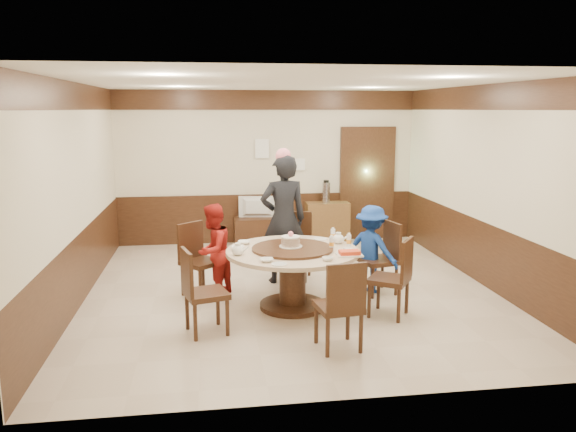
{
  "coord_description": "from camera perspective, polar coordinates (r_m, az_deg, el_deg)",
  "views": [
    {
      "loc": [
        -1.09,
        -7.33,
        2.46
      ],
      "look_at": [
        -0.08,
        -0.27,
        1.1
      ],
      "focal_mm": 35.0,
      "sensor_mm": 36.0,
      "label": 1
    }
  ],
  "objects": [
    {
      "name": "saucer_far",
      "position": [
        7.51,
        3.3,
        -2.35
      ],
      "size": [
        0.18,
        0.18,
        0.01
      ],
      "primitive_type": "cylinder",
      "color": "white",
      "rests_on": "banquet_table"
    },
    {
      "name": "chair_1",
      "position": [
        8.29,
        0.77,
        -4.28
      ],
      "size": [
        0.56,
        0.57,
        0.97
      ],
      "rotation": [
        0.0,
        0.0,
        2.8
      ],
      "color": "#351D10",
      "rests_on": "ground"
    },
    {
      "name": "person_red",
      "position": [
        7.48,
        -7.63,
        -3.51
      ],
      "size": [
        0.71,
        0.76,
        1.25
      ],
      "primitive_type": "imported",
      "rotation": [
        0.0,
        0.0,
        4.18
      ],
      "color": "#A81B16",
      "rests_on": "ground"
    },
    {
      "name": "room",
      "position": [
        7.56,
        0.36,
        0.26
      ],
      "size": [
        6.0,
        6.04,
        2.84
      ],
      "color": "beige",
      "rests_on": "ground"
    },
    {
      "name": "chair_0",
      "position": [
        7.73,
        9.26,
        -5.53
      ],
      "size": [
        0.54,
        0.53,
        0.97
      ],
      "rotation": [
        0.0,
        0.0,
        1.8
      ],
      "color": "#351D10",
      "rests_on": "ground"
    },
    {
      "name": "chair_5",
      "position": [
        6.91,
        10.36,
        -7.56
      ],
      "size": [
        0.61,
        0.61,
        0.97
      ],
      "rotation": [
        0.0,
        0.0,
        7.25
      ],
      "color": "#351D10",
      "rests_on": "ground"
    },
    {
      "name": "television",
      "position": [
        10.27,
        -3.15,
        0.89
      ],
      "size": [
        0.69,
        0.17,
        0.39
      ],
      "primitive_type": "imported",
      "rotation": [
        0.0,
        0.0,
        3.02
      ],
      "color": "gray",
      "rests_on": "tv_stand"
    },
    {
      "name": "bowl_1",
      "position": [
        6.47,
        4.04,
        -4.36
      ],
      "size": [
        0.13,
        0.13,
        0.04
      ],
      "primitive_type": "imported",
      "color": "white",
      "rests_on": "banquet_table"
    },
    {
      "name": "bowl_3",
      "position": [
        6.93,
        6.14,
        -3.4
      ],
      "size": [
        0.12,
        0.12,
        0.04
      ],
      "primitive_type": "imported",
      "color": "white",
      "rests_on": "banquet_table"
    },
    {
      "name": "notice_left",
      "position": [
        10.36,
        -2.65,
        6.85
      ],
      "size": [
        0.25,
        0.0,
        0.35
      ],
      "primitive_type": "cube",
      "color": "white",
      "rests_on": "room"
    },
    {
      "name": "teapot_left",
      "position": [
        6.72,
        -5.1,
        -3.48
      ],
      "size": [
        0.17,
        0.15,
        0.13
      ],
      "primitive_type": "ellipsoid",
      "color": "white",
      "rests_on": "banquet_table"
    },
    {
      "name": "teapot_right",
      "position": [
        7.29,
        5.13,
        -2.33
      ],
      "size": [
        0.17,
        0.15,
        0.13
      ],
      "primitive_type": "ellipsoid",
      "color": "white",
      "rests_on": "banquet_table"
    },
    {
      "name": "bottle_0",
      "position": [
        6.97,
        4.45,
        -2.77
      ],
      "size": [
        0.06,
        0.06,
        0.16
      ],
      "primitive_type": "cylinder",
      "color": "white",
      "rests_on": "banquet_table"
    },
    {
      "name": "tv_stand",
      "position": [
        10.36,
        -3.13,
        -1.54
      ],
      "size": [
        0.85,
        0.45,
        0.5
      ],
      "primitive_type": "cube",
      "color": "#351D10",
      "rests_on": "ground"
    },
    {
      "name": "person_blue",
      "position": [
        7.68,
        8.47,
        -3.36
      ],
      "size": [
        0.85,
        0.87,
        1.2
      ],
      "primitive_type": "imported",
      "rotation": [
        0.0,
        0.0,
        2.32
      ],
      "color": "navy",
      "rests_on": "ground"
    },
    {
      "name": "shrimp_platter",
      "position": [
        6.71,
        6.26,
        -3.8
      ],
      "size": [
        0.3,
        0.2,
        0.06
      ],
      "color": "white",
      "rests_on": "banquet_table"
    },
    {
      "name": "bowl_0",
      "position": [
        7.27,
        -4.47,
        -2.69
      ],
      "size": [
        0.16,
        0.16,
        0.04
      ],
      "primitive_type": "imported",
      "color": "white",
      "rests_on": "banquet_table"
    },
    {
      "name": "notice_right",
      "position": [
        10.47,
        0.92,
        5.26
      ],
      "size": [
        0.3,
        0.0,
        0.22
      ],
      "primitive_type": "cube",
      "color": "white",
      "rests_on": "room"
    },
    {
      "name": "banquet_table",
      "position": [
        7.01,
        0.46,
        -5.16
      ],
      "size": [
        1.65,
        1.65,
        0.78
      ],
      "color": "#351D10",
      "rests_on": "ground"
    },
    {
      "name": "bowl_4",
      "position": [
        7.0,
        -5.1,
        -3.23
      ],
      "size": [
        0.17,
        0.17,
        0.04
      ],
      "primitive_type": "imported",
      "color": "white",
      "rests_on": "banquet_table"
    },
    {
      "name": "birthday_cake",
      "position": [
        6.97,
        0.28,
        -2.59
      ],
      "size": [
        0.29,
        0.29,
        0.2
      ],
      "color": "white",
      "rests_on": "banquet_table"
    },
    {
      "name": "thermos",
      "position": [
        10.45,
        3.89,
        2.41
      ],
      "size": [
        0.15,
        0.15,
        0.38
      ],
      "primitive_type": "cylinder",
      "color": "silver",
      "rests_on": "side_cabinet"
    },
    {
      "name": "bowl_2",
      "position": [
        6.42,
        -2.18,
        -4.49
      ],
      "size": [
        0.15,
        0.15,
        0.04
      ],
      "primitive_type": "imported",
      "color": "white",
      "rests_on": "banquet_table"
    },
    {
      "name": "saucer_near",
      "position": [
        6.3,
        -0.91,
        -4.91
      ],
      "size": [
        0.18,
        0.18,
        0.01
      ],
      "primitive_type": "cylinder",
      "color": "white",
      "rests_on": "banquet_table"
    },
    {
      "name": "bottle_1",
      "position": [
        7.12,
        6.2,
        -2.51
      ],
      "size": [
        0.06,
        0.06,
        0.16
      ],
      "primitive_type": "cylinder",
      "color": "white",
      "rests_on": "banquet_table"
    },
    {
      "name": "person_standing",
      "position": [
        7.99,
        -0.47,
        -0.33
      ],
      "size": [
        0.72,
        0.52,
        1.84
      ],
      "primitive_type": "imported",
      "rotation": [
        0.0,
        0.0,
        3.27
      ],
      "color": "black",
      "rests_on": "ground"
    },
    {
      "name": "chair_2",
      "position": [
        7.65,
        -8.89,
        -5.71
      ],
      "size": [
        0.62,
        0.62,
        0.97
      ],
      "rotation": [
        0.0,
        0.0,
        3.86
      ],
      "color": "#351D10",
      "rests_on": "ground"
    },
    {
      "name": "chair_4",
      "position": [
        5.93,
        5.21,
        -10.58
      ],
      "size": [
        0.49,
        0.5,
        0.97
      ],
      "rotation": [
        0.0,
        0.0,
        6.42
      ],
      "color": "#351D10",
      "rests_on": "ground"
    },
    {
      "name": "chair_3",
      "position": [
        6.37,
        -8.46,
        -9.11
      ],
      "size": [
        0.55,
        0.54,
        0.97
      ],
      "rotation": [
        0.0,
        0.0,
        4.99
      ],
      "color": "#351D10",
      "rests_on": "ground"
    },
    {
      "name": "side_cabinet",
      "position": [
        10.55,
        3.99,
        -0.63
      ],
      "size": [
        0.8,
        0.4,
        0.75
      ],
      "primitive_type": "cube",
      "color": "brown",
      "rests_on": "ground"
    },
    {
      "name": "bottle_2",
      "position": [
        7.43,
        4.58,
        -1.92
      ],
      "size": [
        0.06,
        0.06,
        0.16
      ],
      "primitive_type": "cylinder",
      "color": "white",
      "rests_on": "banquet_table"
    }
  ]
}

